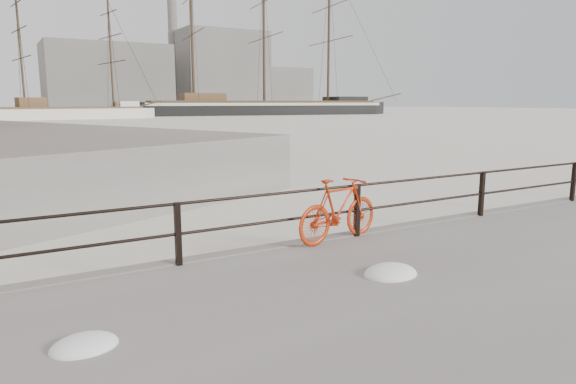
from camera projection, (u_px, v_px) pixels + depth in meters
name	position (u px, v px, depth m)	size (l,w,h in m)	color
ground	(474.00, 229.00, 11.73)	(400.00, 400.00, 0.00)	white
guardrail	(482.00, 194.00, 11.45)	(28.00, 0.10, 1.00)	black
bicycle	(339.00, 210.00, 9.37)	(1.95, 0.29, 1.17)	red
barque_black	(264.00, 115.00, 111.07)	(67.08, 21.95, 37.46)	black
schooner_mid	(73.00, 119.00, 85.02)	(30.79, 13.03, 21.98)	silver
industrial_west	(108.00, 78.00, 139.14)	(32.00, 18.00, 18.00)	gray
industrial_mid	(220.00, 72.00, 160.24)	(26.00, 20.00, 24.00)	gray
industrial_east	(276.00, 89.00, 176.78)	(20.00, 16.00, 14.00)	gray
smokestack	(173.00, 38.00, 156.30)	(2.80, 2.80, 44.00)	gray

